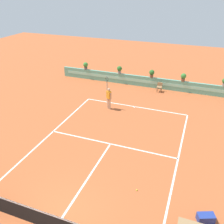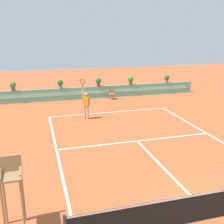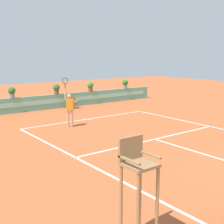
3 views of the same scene
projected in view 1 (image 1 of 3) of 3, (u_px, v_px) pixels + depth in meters
The scene contains 12 objects.
ground_plane at pixel (108, 147), 14.81m from camera, with size 60.00×60.00×0.00m, color #B2562D.
court_lines at pixel (112, 141), 15.40m from camera, with size 8.32×11.94×0.01m.
net at pixel (52, 222), 9.61m from camera, with size 8.92×0.10×1.00m.
back_wall_barrier at pixel (148, 82), 23.16m from camera, with size 18.00×0.21×1.00m.
ball_kid_chair at pixel (160, 87), 22.19m from camera, with size 0.44×0.44×0.85m.
gear_bag at pixel (206, 218), 10.17m from camera, with size 0.70×0.36×0.36m, color navy.
tennis_player at pixel (109, 96), 18.88m from camera, with size 0.56×0.36×2.58m.
tennis_ball_near_baseline at pixel (137, 190), 11.73m from camera, with size 0.07×0.07×0.07m, color #CCE033.
potted_plant_far_left at pixel (86, 65), 24.76m from camera, with size 0.48×0.48×0.72m.
potted_plant_centre at pixel (152, 73), 22.65m from camera, with size 0.48×0.48×0.72m.
potted_plant_right at pixel (183, 77), 21.76m from camera, with size 0.48×0.48×0.72m.
potted_plant_left at pixel (119, 69), 23.63m from camera, with size 0.48×0.48×0.72m.
Camera 1 is at (4.48, -5.21, 8.84)m, focal length 39.26 mm.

